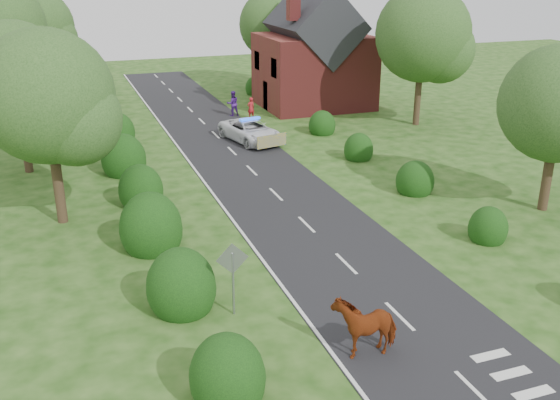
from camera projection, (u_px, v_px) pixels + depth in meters
name	position (u px, v px, depth m)	size (l,w,h in m)	color
ground	(399.00, 317.00, 20.20)	(120.00, 120.00, 0.00)	#19420E
road	(257.00, 176.00, 33.36)	(6.00, 70.00, 0.02)	black
road_markings	(240.00, 192.00, 31.03)	(4.96, 70.00, 0.01)	white
hedgerow_left	(142.00, 199.00, 28.13)	(2.75, 50.41, 3.00)	black
hedgerow_right	(402.00, 174.00, 31.93)	(2.10, 45.78, 2.10)	black
tree_left_a	(54.00, 103.00, 25.60)	(5.74, 5.60, 8.38)	#332316
tree_left_b	(21.00, 79.00, 32.26)	(5.74, 5.60, 8.07)	#332316
tree_left_d	(40.00, 30.00, 49.92)	(6.15, 6.00, 8.89)	#332316
tree_right_b	(427.00, 38.00, 41.77)	(6.56, 6.40, 9.40)	#332316
tree_right_c	(277.00, 28.00, 54.45)	(6.15, 6.00, 8.58)	#332316
road_sign	(233.00, 269.00, 19.78)	(1.06, 0.08, 2.53)	gray
house	(314.00, 58.00, 48.19)	(8.00, 7.40, 9.17)	maroon
cow	(365.00, 327.00, 18.25)	(1.12, 2.13, 1.51)	#611B0E
police_van	(250.00, 131.00, 39.55)	(3.42, 5.43, 1.54)	silver
pedestrian_red	(251.00, 108.00, 45.32)	(0.57, 0.37, 1.56)	#AF1A23
pedestrian_purple	(233.00, 103.00, 46.09)	(0.90, 0.70, 1.85)	#471C7E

